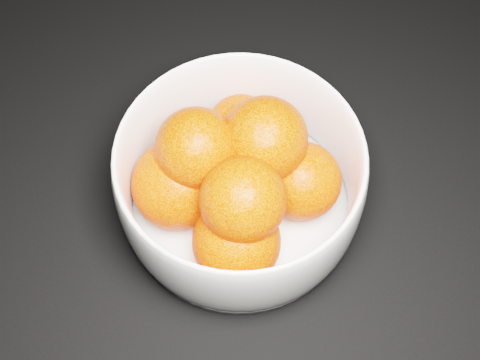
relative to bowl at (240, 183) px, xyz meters
The scene contains 2 objects.
bowl is the anchor object (origin of this frame).
orange_pile 0.01m from the bowl, 127.24° to the right, with size 0.17×0.17×0.12m.
Camera 1 is at (-0.10, -0.49, 0.57)m, focal length 50.00 mm.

